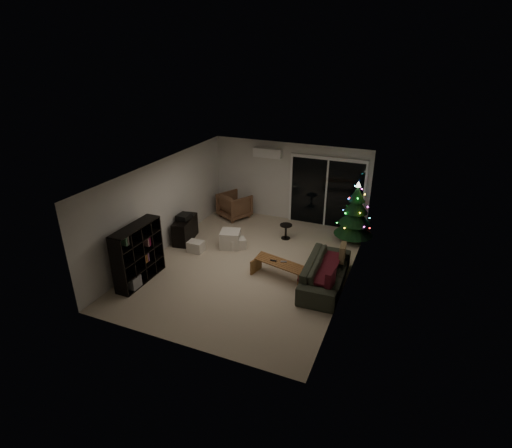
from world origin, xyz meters
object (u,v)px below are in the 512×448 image
at_px(media_cabinet, 185,230).
at_px(armchair, 235,206).
at_px(bookshelf, 132,253).
at_px(coffee_table, 279,269).
at_px(christmas_tree, 355,212).
at_px(sofa, 325,273).

relative_size(media_cabinet, armchair, 1.20).
bearing_deg(media_cabinet, bookshelf, -100.78).
distance_m(bookshelf, armchair, 4.42).
bearing_deg(coffee_table, bookshelf, -141.88).
height_order(bookshelf, coffee_table, bookshelf).
height_order(armchair, christmas_tree, christmas_tree).
height_order(media_cabinet, christmas_tree, christmas_tree).
bearing_deg(armchair, coffee_table, 158.49).
xyz_separation_m(coffee_table, christmas_tree, (1.30, 2.70, 0.69)).
bearing_deg(media_cabinet, sofa, -20.69).
xyz_separation_m(sofa, coffee_table, (-1.12, -0.09, -0.12)).
distance_m(bookshelf, media_cabinet, 2.31).
bearing_deg(bookshelf, sofa, -3.89).
distance_m(bookshelf, sofa, 4.58).
relative_size(sofa, coffee_table, 1.73).
bearing_deg(bookshelf, media_cabinet, 66.51).
distance_m(bookshelf, christmas_tree, 6.11).
bearing_deg(sofa, christmas_tree, -6.39).
bearing_deg(bookshelf, christmas_tree, 19.29).
bearing_deg(christmas_tree, coffee_table, -115.68).
distance_m(sofa, christmas_tree, 2.68).
bearing_deg(media_cabinet, coffee_table, -25.55).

